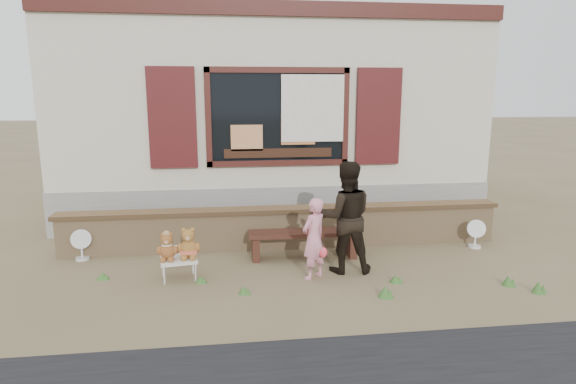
{
  "coord_description": "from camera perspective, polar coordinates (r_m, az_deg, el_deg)",
  "views": [
    {
      "loc": [
        -0.91,
        -6.44,
        2.47
      ],
      "look_at": [
        0.0,
        0.6,
        1.0
      ],
      "focal_mm": 30.0,
      "sensor_mm": 36.0,
      "label": 1
    }
  ],
  "objects": [
    {
      "name": "adult",
      "position": [
        6.7,
        6.85,
        -2.98
      ],
      "size": [
        0.82,
        0.67,
        1.56
      ],
      "primitive_type": "imported",
      "rotation": [
        0.0,
        0.0,
        3.04
      ],
      "color": "black",
      "rests_on": "ground"
    },
    {
      "name": "grass_tufts",
      "position": [
        6.37,
        9.31,
        -10.69
      ],
      "size": [
        5.7,
        1.34,
        0.15
      ],
      "color": "#386528",
      "rests_on": "ground"
    },
    {
      "name": "folding_chair",
      "position": [
        6.68,
        -12.84,
        -7.88
      ],
      "size": [
        0.54,
        0.49,
        0.29
      ],
      "rotation": [
        0.0,
        0.0,
        0.16
      ],
      "color": "silver",
      "rests_on": "ground"
    },
    {
      "name": "bench",
      "position": [
        7.3,
        1.92,
        -5.51
      ],
      "size": [
        1.68,
        0.39,
        0.43
      ],
      "rotation": [
        0.0,
        0.0,
        -0.02
      ],
      "color": "#331912",
      "rests_on": "ground"
    },
    {
      "name": "fan_right",
      "position": [
        8.38,
        21.34,
        -4.6
      ],
      "size": [
        0.3,
        0.2,
        0.47
      ],
      "rotation": [
        0.0,
        0.0,
        -0.3
      ],
      "color": "silver",
      "rests_on": "ground"
    },
    {
      "name": "teddy_bear_left",
      "position": [
        6.61,
        -14.14,
        -6.18
      ],
      "size": [
        0.31,
        0.28,
        0.38
      ],
      "primitive_type": null,
      "rotation": [
        0.0,
        0.0,
        0.16
      ],
      "color": "brown",
      "rests_on": "folding_chair"
    },
    {
      "name": "fan_left",
      "position": [
        7.89,
        -23.3,
        -5.71
      ],
      "size": [
        0.31,
        0.2,
        0.48
      ],
      "rotation": [
        0.0,
        0.0,
        0.32
      ],
      "color": "silver",
      "rests_on": "ground"
    },
    {
      "name": "shopfront",
      "position": [
        10.98,
        -2.63,
        9.23
      ],
      "size": [
        8.04,
        5.13,
        4.0
      ],
      "color": "#BFB89A",
      "rests_on": "ground"
    },
    {
      "name": "brick_wall",
      "position": [
        7.8,
        -0.38,
        -4.15
      ],
      "size": [
        7.1,
        0.36,
        0.67
      ],
      "color": "tan",
      "rests_on": "ground"
    },
    {
      "name": "child",
      "position": [
        6.47,
        3.07,
        -5.53
      ],
      "size": [
        0.48,
        0.46,
        1.11
      ],
      "primitive_type": "imported",
      "rotation": [
        0.0,
        0.0,
        3.81
      ],
      "color": "pink",
      "rests_on": "ground"
    },
    {
      "name": "ground",
      "position": [
        6.96,
        0.64,
        -9.09
      ],
      "size": [
        80.0,
        80.0,
        0.0
      ],
      "primitive_type": "plane",
      "color": "brown",
      "rests_on": "ground"
    },
    {
      "name": "teddy_bear_right",
      "position": [
        6.62,
        -11.71,
        -5.85
      ],
      "size": [
        0.35,
        0.31,
        0.42
      ],
      "primitive_type": null,
      "rotation": [
        0.0,
        0.0,
        0.16
      ],
      "color": "brown",
      "rests_on": "folding_chair"
    }
  ]
}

